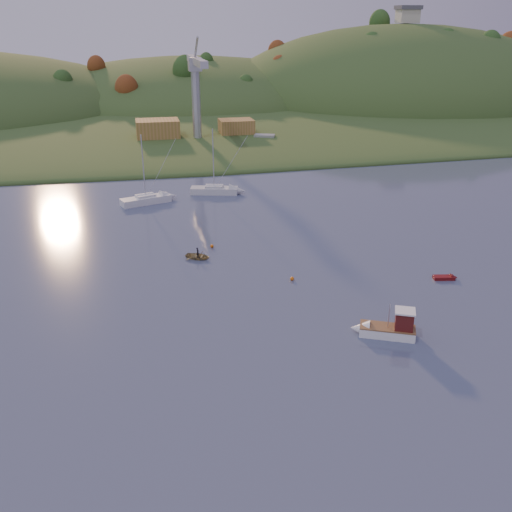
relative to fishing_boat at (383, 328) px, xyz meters
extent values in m
plane|color=#39445E|center=(-9.25, -19.86, -0.95)|extent=(500.00, 500.00, 0.00)
cube|color=#29481D|center=(-9.25, 210.14, -0.95)|extent=(620.00, 220.00, 1.50)
ellipsoid|color=#29481D|center=(-9.25, 145.14, -0.95)|extent=(640.00, 150.00, 7.00)
ellipsoid|color=#29481D|center=(0.75, 190.14, -0.95)|extent=(140.00, 120.00, 36.00)
ellipsoid|color=#29481D|center=(85.75, 175.14, -0.95)|extent=(150.00, 130.00, 60.00)
cube|color=beige|center=(85.75, 175.14, 31.55)|extent=(8.00, 6.00, 5.00)
cube|color=#595960|center=(85.75, 175.14, 34.75)|extent=(9.00, 7.00, 1.50)
cube|color=slate|center=(-4.25, 102.14, 0.25)|extent=(42.00, 16.00, 2.40)
cube|color=olive|center=(-17.25, 103.14, 3.85)|extent=(11.00, 8.00, 4.80)
cube|color=olive|center=(3.75, 104.14, 3.45)|extent=(9.00, 7.00, 4.00)
cylinder|color=#B7B7BC|center=(-7.25, 100.14, 10.45)|extent=(2.20, 2.20, 18.00)
cube|color=#B7B7BC|center=(-7.25, 100.14, 19.95)|extent=(3.20, 3.20, 3.20)
cube|color=#B7B7BC|center=(-7.25, 91.14, 20.95)|extent=(1.80, 18.00, 1.60)
cube|color=#B7B7BC|center=(-7.25, 105.14, 20.95)|extent=(1.80, 10.00, 1.60)
cube|color=white|center=(0.40, -0.18, -0.43)|extent=(6.07, 4.29, 1.03)
cone|color=white|center=(-2.20, 1.03, -0.43)|extent=(2.69, 2.72, 2.06)
cube|color=brown|center=(0.40, -0.18, 0.10)|extent=(6.09, 4.34, 0.14)
cube|color=#501512|center=(1.85, -0.86, 1.11)|extent=(2.39, 2.33, 2.06)
cube|color=white|center=(1.85, -0.86, 2.20)|extent=(2.69, 2.64, 0.17)
cylinder|color=silver|center=(0.40, -0.18, 1.46)|extent=(0.10, 0.10, 2.75)
cube|color=white|center=(-22.61, 53.38, -0.33)|extent=(9.43, 5.42, 1.24)
cube|color=white|center=(-22.61, 53.38, 0.34)|extent=(3.86, 3.00, 0.79)
cylinder|color=silver|center=(-22.61, 53.38, 5.94)|extent=(0.18, 0.18, 11.29)
cylinder|color=silver|center=(-22.61, 53.38, 0.59)|extent=(3.47, 1.25, 0.12)
cylinder|color=white|center=(-22.61, 53.38, 0.69)|extent=(3.11, 1.34, 0.36)
cube|color=silver|center=(-9.46, 57.00, -0.33)|extent=(9.36, 4.90, 1.23)
cube|color=silver|center=(-9.46, 57.00, 0.33)|extent=(3.77, 2.81, 0.78)
cylinder|color=silver|center=(-9.46, 57.00, 5.89)|extent=(0.18, 0.18, 11.21)
cylinder|color=silver|center=(-9.46, 57.00, 0.58)|extent=(3.50, 1.03, 0.12)
cylinder|color=silver|center=(-9.46, 57.00, 0.68)|extent=(3.13, 1.15, 0.36)
imported|color=#9B8B55|center=(-16.56, 25.28, -0.58)|extent=(4.33, 3.94, 0.73)
imported|color=black|center=(-16.56, 25.28, -0.25)|extent=(0.54, 0.61, 1.41)
cube|color=#5F0D0F|center=(13.62, 11.56, -0.73)|extent=(2.81, 1.53, 0.44)
cone|color=#5F0D0F|center=(14.92, 11.31, -0.73)|extent=(1.11, 1.21, 1.06)
cube|color=#51606B|center=(10.14, 98.14, -0.14)|extent=(13.30, 8.56, 1.61)
cube|color=#B7B7BC|center=(10.14, 98.14, 1.20)|extent=(5.97, 4.39, 2.15)
sphere|color=orange|center=(2.71, 2.16, -0.70)|extent=(0.50, 0.50, 0.50)
sphere|color=orange|center=(-5.63, 15.42, -0.70)|extent=(0.50, 0.50, 0.50)
sphere|color=orange|center=(-14.02, 28.99, -0.70)|extent=(0.50, 0.50, 0.50)
camera|label=1|loc=(-24.47, -48.51, 29.95)|focal=40.00mm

